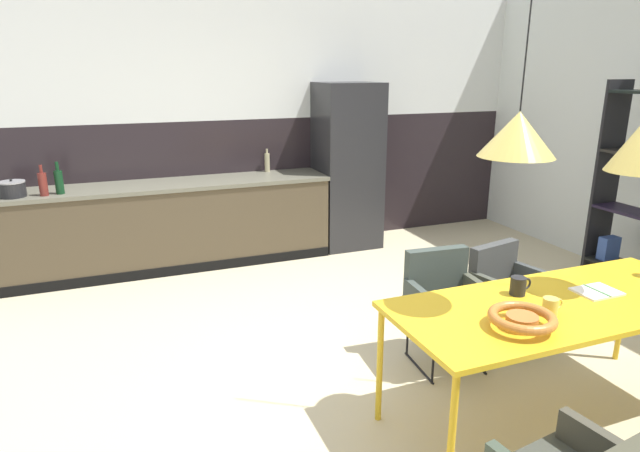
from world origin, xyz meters
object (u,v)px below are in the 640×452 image
object	(u,v)px
armchair_near_window	(444,292)
cooking_pot	(12,189)
mug_white_ceramic	(551,306)
refrigerator_column	(347,166)
armchair_head_of_table	(506,282)
fruit_bowl	(522,319)
bottle_spice_small	(59,181)
bottle_vinegar_dark	(267,162)
pendant_lamp_over_table_near	(518,134)
mug_wide_latte	(518,286)
open_book	(597,292)
bottle_oil_tall	(43,184)
dining_table	(563,309)

from	to	relation	value
armchair_near_window	cooking_pot	size ratio (longest dim) A/B	3.49
mug_white_ceramic	refrigerator_column	bearing A→B (deg)	83.37
armchair_head_of_table	fruit_bowl	xyz separation A→B (m)	(-0.81, -1.06, 0.33)
fruit_bowl	bottle_spice_small	distance (m)	4.16
mug_white_ceramic	bottle_spice_small	xyz separation A→B (m)	(-2.54, 3.39, 0.21)
fruit_bowl	bottle_vinegar_dark	size ratio (longest dim) A/B	1.32
bottle_spice_small	fruit_bowl	bearing A→B (deg)	-56.67
refrigerator_column	pendant_lamp_over_table_near	xyz separation A→B (m)	(-0.62, -3.40, 0.76)
mug_wide_latte	bottle_spice_small	bearing A→B (deg)	129.26
bottle_vinegar_dark	armchair_head_of_table	bearing A→B (deg)	-69.93
mug_white_ceramic	armchair_head_of_table	bearing A→B (deg)	60.36
open_book	cooking_pot	bearing A→B (deg)	135.84
fruit_bowl	armchair_near_window	bearing A→B (deg)	77.38
mug_white_ceramic	cooking_pot	world-z (taller)	cooking_pot
bottle_oil_tall	mug_wide_latte	bearing A→B (deg)	-49.09
open_book	bottle_vinegar_dark	xyz separation A→B (m)	(-0.93, 3.65, 0.23)
cooking_pot	bottle_oil_tall	world-z (taller)	bottle_oil_tall
bottle_oil_tall	bottle_vinegar_dark	bearing A→B (deg)	10.47
pendant_lamp_over_table_near	open_book	bearing A→B (deg)	-1.83
dining_table	mug_white_ceramic	bearing A→B (deg)	-153.07
dining_table	armchair_head_of_table	world-z (taller)	dining_table
armchair_head_of_table	armchair_near_window	bearing A→B (deg)	-4.88
armchair_head_of_table	bottle_vinegar_dark	distance (m)	3.02
refrigerator_column	armchair_head_of_table	distance (m)	2.60
bottle_oil_tall	open_book	bearing A→B (deg)	-46.00
fruit_bowl	cooking_pot	distance (m)	4.40
armchair_head_of_table	fruit_bowl	bearing A→B (deg)	40.28
armchair_head_of_table	mug_wide_latte	distance (m)	0.95
refrigerator_column	open_book	world-z (taller)	refrigerator_column
armchair_near_window	bottle_spice_small	bearing A→B (deg)	-40.43
cooking_pot	pendant_lamp_over_table_near	xyz separation A→B (m)	(2.72, -3.27, 0.73)
mug_white_ceramic	bottle_vinegar_dark	world-z (taller)	bottle_vinegar_dark
refrigerator_column	bottle_spice_small	size ratio (longest dim) A/B	6.21
armchair_near_window	open_book	bearing A→B (deg)	127.07
fruit_bowl	bottle_spice_small	xyz separation A→B (m)	(-2.28, 3.47, 0.20)
mug_white_ceramic	fruit_bowl	bearing A→B (deg)	-163.42
open_book	mug_wide_latte	size ratio (longest dim) A/B	1.80
refrigerator_column	mug_white_ceramic	distance (m)	3.57
armchair_near_window	armchair_head_of_table	bearing A→B (deg)	-168.30
bottle_oil_tall	pendant_lamp_over_table_near	bearing A→B (deg)	-52.60
armchair_near_window	bottle_spice_small	world-z (taller)	bottle_spice_small
bottle_oil_tall	pendant_lamp_over_table_near	size ratio (longest dim) A/B	0.22
cooking_pot	bottle_vinegar_dark	size ratio (longest dim) A/B	0.89
dining_table	mug_white_ceramic	distance (m)	0.23
mug_white_ceramic	mug_wide_latte	size ratio (longest dim) A/B	0.92
dining_table	bottle_oil_tall	world-z (taller)	bottle_oil_tall
mug_white_ceramic	pendant_lamp_over_table_near	bearing A→B (deg)	144.63
armchair_near_window	fruit_bowl	world-z (taller)	fruit_bowl
armchair_near_window	armchair_head_of_table	world-z (taller)	armchair_near_window
dining_table	bottle_oil_tall	size ratio (longest dim) A/B	7.00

